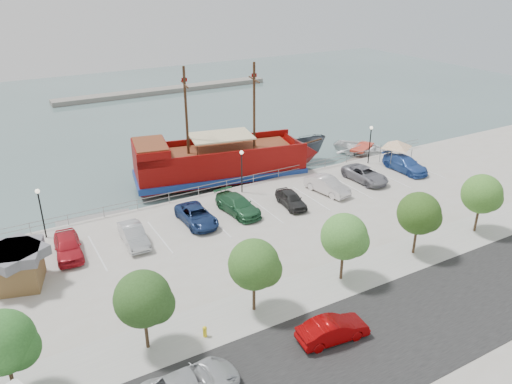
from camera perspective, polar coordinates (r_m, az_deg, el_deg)
ground at (r=43.94m, az=2.43°, el=-4.24°), size 160.00×160.00×0.00m
land_slab at (r=31.40m, az=24.46°, el=-19.27°), size 100.00×58.00×1.20m
street at (r=33.20m, az=17.69°, el=-13.99°), size 100.00×8.00×0.04m
sidewalk at (r=36.56m, az=10.89°, el=-9.26°), size 100.00×4.00×0.05m
seawall_railing at (r=49.38m, az=-2.33°, el=1.07°), size 50.00×0.06×1.00m
far_shore at (r=95.07m, az=-10.33°, el=11.37°), size 40.00×3.00×0.80m
pirate_ship at (r=53.10m, az=-2.59°, el=3.52°), size 20.89×9.29×12.97m
patrol_boat at (r=58.88m, az=4.51°, el=4.77°), size 7.64×5.03×2.77m
speedboat at (r=62.10m, az=12.01°, el=4.68°), size 7.57×8.33×1.41m
dock_west at (r=47.19m, az=-18.00°, el=-3.13°), size 6.65×2.44×0.37m
dock_mid at (r=54.19m, az=3.40°, el=1.67°), size 6.42×3.51×0.35m
dock_east at (r=60.15m, az=11.78°, el=3.52°), size 6.52×3.46×0.36m
shed at (r=37.78m, az=-25.74°, el=-7.62°), size 4.27×4.27×2.83m
canopy_tent at (r=56.63m, az=15.85°, el=5.72°), size 4.80×4.80×3.25m
street_sedan at (r=30.42m, az=8.77°, el=-15.28°), size 4.46×1.97×1.42m
fire_hydrant at (r=30.59m, az=-5.87°, el=-15.55°), size 0.26×0.26×0.75m
lamp_post_left at (r=42.71m, az=-23.45°, el=-1.34°), size 0.36×0.36×4.28m
lamp_post_mid at (r=47.40m, az=-1.65°, el=3.22°), size 0.36×0.36×4.28m
lamp_post_right at (r=56.27m, az=12.94°, el=6.04°), size 0.36×0.36×4.28m
tree_a at (r=28.01m, az=-26.66°, el=-15.23°), size 3.30×3.20×5.00m
tree_b at (r=28.60m, az=-12.48°, el=-11.98°), size 3.30×3.20×5.00m
tree_c at (r=30.82m, az=0.06°, el=-8.42°), size 3.30×3.20×5.00m
tree_d at (r=34.34m, az=10.30°, el=-5.16°), size 3.30×3.20×5.00m
tree_e at (r=38.82m, az=18.32°, el=-2.46°), size 3.30×3.20×5.00m
tree_f at (r=43.96m, az=24.56°, el=-0.31°), size 3.30×3.20×5.00m
parked_car_a at (r=40.34m, az=-20.71°, el=-5.79°), size 2.30×4.87×1.61m
parked_car_b at (r=40.52m, az=-13.82°, el=-4.80°), size 1.72×4.54×1.48m
parked_car_c at (r=42.70m, az=-6.81°, el=-2.70°), size 2.41×5.12×1.42m
parked_car_d at (r=44.18m, az=-2.09°, el=-1.49°), size 2.70×5.47×1.53m
parked_car_e at (r=45.54m, az=4.02°, el=-0.80°), size 2.12×4.28×1.40m
parked_car_f at (r=48.57m, az=8.15°, el=0.77°), size 2.54×5.05×1.59m
parked_car_g at (r=52.01m, az=12.36°, el=1.98°), size 2.66×5.33×1.45m
parked_car_h at (r=55.72m, az=16.68°, el=3.09°), size 2.31×5.47×1.58m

